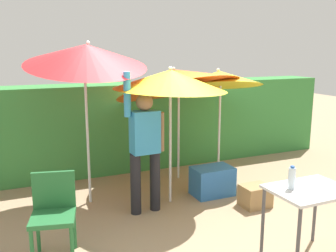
% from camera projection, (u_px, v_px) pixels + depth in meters
% --- Properties ---
extents(ground_plane, '(24.00, 24.00, 0.00)m').
position_uv_depth(ground_plane, '(177.00, 208.00, 5.17)').
color(ground_plane, '#9E8466').
extents(hedge_row, '(8.00, 0.70, 1.56)m').
position_uv_depth(hedge_row, '(130.00, 126.00, 6.83)').
color(hedge_row, '#38843D').
rests_on(hedge_row, ground_plane).
extents(umbrella_rainbow, '(1.64, 1.66, 2.39)m').
position_uv_depth(umbrella_rainbow, '(86.00, 55.00, 4.97)').
color(umbrella_rainbow, silver).
rests_on(umbrella_rainbow, ground_plane).
extents(umbrella_orange, '(1.45, 1.44, 1.97)m').
position_uv_depth(umbrella_orange, '(219.00, 79.00, 6.19)').
color(umbrella_orange, silver).
rests_on(umbrella_orange, ground_plane).
extents(umbrella_yellow, '(1.56, 1.56, 1.93)m').
position_uv_depth(umbrella_yellow, '(170.00, 80.00, 5.04)').
color(umbrella_yellow, silver).
rests_on(umbrella_yellow, ground_plane).
extents(umbrella_navy, '(2.05, 2.02, 2.18)m').
position_uv_depth(umbrella_navy, '(176.00, 80.00, 6.02)').
color(umbrella_navy, silver).
rests_on(umbrella_navy, ground_plane).
extents(person_vendor, '(0.55, 0.24, 1.88)m').
position_uv_depth(person_vendor, '(145.00, 144.00, 4.87)').
color(person_vendor, black).
rests_on(person_vendor, ground_plane).
extents(chair_plastic, '(0.53, 0.53, 0.89)m').
position_uv_depth(chair_plastic, '(54.00, 210.00, 3.88)').
color(chair_plastic, '#236633').
rests_on(chair_plastic, ground_plane).
extents(cooler_box, '(0.60, 0.40, 0.43)m').
position_uv_depth(cooler_box, '(212.00, 181.00, 5.60)').
color(cooler_box, '#2D6BB7').
rests_on(cooler_box, ground_plane).
extents(crate_cardboard, '(0.39, 0.32, 0.30)m').
position_uv_depth(crate_cardboard, '(255.00, 196.00, 5.20)').
color(crate_cardboard, '#9E7A4C').
rests_on(crate_cardboard, ground_plane).
extents(folding_table, '(0.80, 0.60, 0.78)m').
position_uv_depth(folding_table, '(310.00, 198.00, 3.78)').
color(folding_table, '#4C4C51').
rests_on(folding_table, ground_plane).
extents(bottle_water, '(0.07, 0.07, 0.24)m').
position_uv_depth(bottle_water, '(292.00, 178.00, 3.73)').
color(bottle_water, silver).
rests_on(bottle_water, folding_table).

